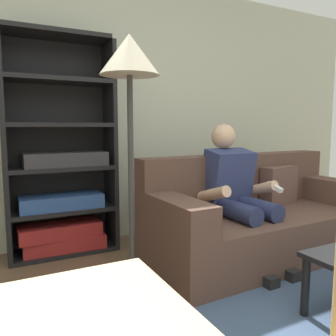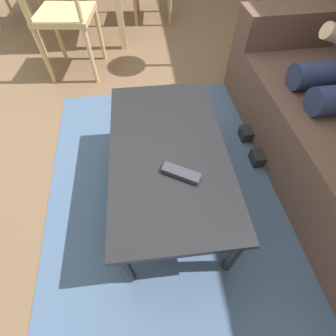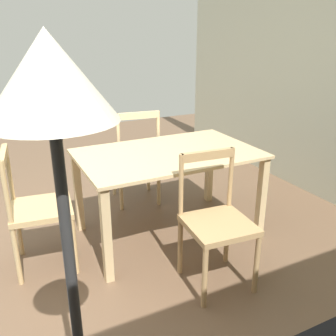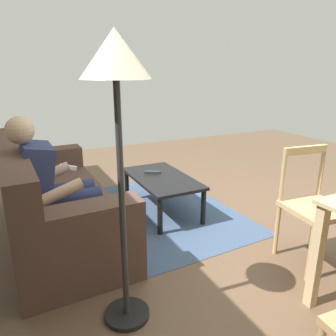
% 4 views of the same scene
% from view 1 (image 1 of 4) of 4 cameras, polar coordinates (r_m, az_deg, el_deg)
% --- Properties ---
extents(wall_back, '(6.42, 0.12, 2.58)m').
position_cam_1_polar(wall_back, '(3.48, -9.54, 9.55)').
color(wall_back, beige).
rests_on(wall_back, ground_plane).
extents(couch, '(2.04, 0.91, 0.87)m').
position_cam_1_polar(couch, '(3.11, 14.79, -8.28)').
color(couch, brown).
rests_on(couch, ground_plane).
extents(person_lounging, '(0.60, 0.86, 1.15)m').
position_cam_1_polar(person_lounging, '(2.88, 11.48, -4.07)').
color(person_lounging, navy).
rests_on(person_lounging, ground_plane).
extents(bookshelf, '(0.93, 0.36, 1.91)m').
position_cam_1_polar(bookshelf, '(3.14, -17.51, -0.54)').
color(bookshelf, black).
rests_on(bookshelf, ground_plane).
extents(floor_lamp, '(0.36, 0.36, 1.67)m').
position_cam_1_polar(floor_lamp, '(2.11, -6.45, 14.53)').
color(floor_lamp, black).
rests_on(floor_lamp, ground_plane).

